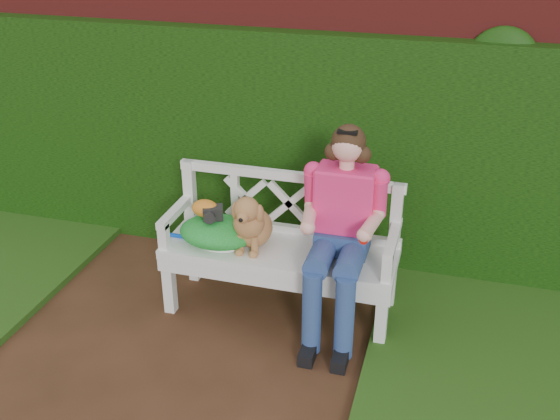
# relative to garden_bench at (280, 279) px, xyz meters

# --- Properties ---
(ground) EXTENTS (60.00, 60.00, 0.00)m
(ground) POSITION_rel_garden_bench_xyz_m (-0.46, -0.92, -0.24)
(ground) COLOR #352011
(brick_wall) EXTENTS (10.00, 0.30, 2.20)m
(brick_wall) POSITION_rel_garden_bench_xyz_m (-0.46, 0.98, 0.86)
(brick_wall) COLOR maroon
(brick_wall) RESTS_ON ground
(ivy_hedge) EXTENTS (10.00, 0.18, 1.70)m
(ivy_hedge) POSITION_rel_garden_bench_xyz_m (-0.46, 0.76, 0.61)
(ivy_hedge) COLOR #22530E
(ivy_hedge) RESTS_ON ground
(garden_bench) EXTENTS (1.63, 0.74, 0.48)m
(garden_bench) POSITION_rel_garden_bench_xyz_m (0.00, 0.00, 0.00)
(garden_bench) COLOR white
(garden_bench) RESTS_ON ground
(seated_woman) EXTENTS (0.55, 0.73, 1.27)m
(seated_woman) POSITION_rel_garden_bench_xyz_m (0.40, -0.02, 0.40)
(seated_woman) COLOR #FF5B64
(seated_woman) RESTS_ON ground
(dog) EXTENTS (0.29, 0.38, 0.40)m
(dog) POSITION_rel_garden_bench_xyz_m (-0.18, -0.03, 0.44)
(dog) COLOR #A5742F
(dog) RESTS_ON garden_bench
(tennis_racket) EXTENTS (0.63, 0.41, 0.03)m
(tennis_racket) POSITION_rel_garden_bench_xyz_m (-0.41, -0.06, 0.25)
(tennis_racket) COLOR white
(tennis_racket) RESTS_ON garden_bench
(green_bag) EXTENTS (0.59, 0.51, 0.17)m
(green_bag) POSITION_rel_garden_bench_xyz_m (-0.40, -0.05, 0.33)
(green_bag) COLOR #1C8C31
(green_bag) RESTS_ON garden_bench
(camera_item) EXTENTS (0.15, 0.14, 0.08)m
(camera_item) POSITION_rel_garden_bench_xyz_m (-0.43, -0.05, 0.45)
(camera_item) COLOR black
(camera_item) RESTS_ON green_bag
(baseball_glove) EXTENTS (0.19, 0.15, 0.11)m
(baseball_glove) POSITION_rel_garden_bench_xyz_m (-0.49, -0.03, 0.47)
(baseball_glove) COLOR orange
(baseball_glove) RESTS_ON green_bag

